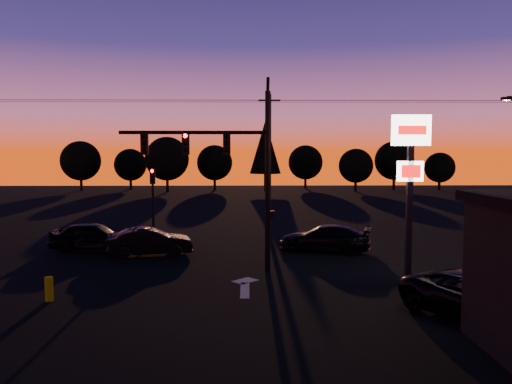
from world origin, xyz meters
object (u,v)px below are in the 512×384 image
at_px(secondary_signal, 153,194).
at_px(car_left, 93,236).
at_px(car_right, 325,238).
at_px(suv_parked, 483,298).
at_px(bollard, 49,289).
at_px(pylon_sign, 410,163).
at_px(car_mid, 150,242).
at_px(traffic_signal_mast, 231,161).

bearing_deg(secondary_signal, car_left, -138.28).
relative_size(car_right, suv_parked, 0.92).
height_order(secondary_signal, car_right, secondary_signal).
distance_m(secondary_signal, suv_parked, 19.35).
distance_m(bollard, car_left, 9.34).
distance_m(pylon_sign, car_mid, 13.64).
xyz_separation_m(bollard, car_right, (11.30, 8.74, 0.27)).
relative_size(pylon_sign, car_mid, 1.57).
height_order(car_mid, suv_parked, suv_parked).
distance_m(car_left, car_mid, 3.63).
bearing_deg(traffic_signal_mast, car_right, 42.78).
bearing_deg(secondary_signal, bollard, -97.50).
bearing_deg(traffic_signal_mast, car_mid, 140.28).
distance_m(traffic_signal_mast, pylon_sign, 7.52).
height_order(traffic_signal_mast, car_left, traffic_signal_mast).
relative_size(bollard, suv_parked, 0.17).
bearing_deg(pylon_sign, car_mid, 151.92).
height_order(car_right, suv_parked, suv_parked).
bearing_deg(bollard, pylon_sign, 7.38).
xyz_separation_m(pylon_sign, car_left, (-14.80, 7.49, -4.14)).
bearing_deg(car_left, pylon_sign, -115.48).
xyz_separation_m(secondary_signal, pylon_sign, (12.00, -9.99, 2.05)).
height_order(secondary_signal, car_mid, secondary_signal).
relative_size(secondary_signal, pylon_sign, 0.64).
relative_size(traffic_signal_mast, bollard, 9.76).
xyz_separation_m(car_right, suv_parked, (3.32, -11.11, 0.03)).
relative_size(traffic_signal_mast, car_right, 1.75).
distance_m(bollard, car_right, 14.28).
relative_size(car_mid, car_right, 0.88).
height_order(bollard, suv_parked, suv_parked).
bearing_deg(secondary_signal, car_right, -17.13).
bearing_deg(car_mid, pylon_sign, -130.55).
xyz_separation_m(traffic_signal_mast, suv_parked, (8.17, -6.62, -4.20)).
bearing_deg(pylon_sign, car_left, 153.15).
distance_m(pylon_sign, suv_parked, 5.97).
xyz_separation_m(secondary_signal, suv_parked, (13.07, -14.12, -2.12)).
relative_size(car_left, car_mid, 1.04).
xyz_separation_m(pylon_sign, suv_parked, (1.07, -4.13, -4.18)).
distance_m(traffic_signal_mast, car_mid, 7.05).
bearing_deg(car_mid, bollard, 152.57).
relative_size(traffic_signal_mast, car_mid, 1.98).
distance_m(car_left, car_right, 12.56).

